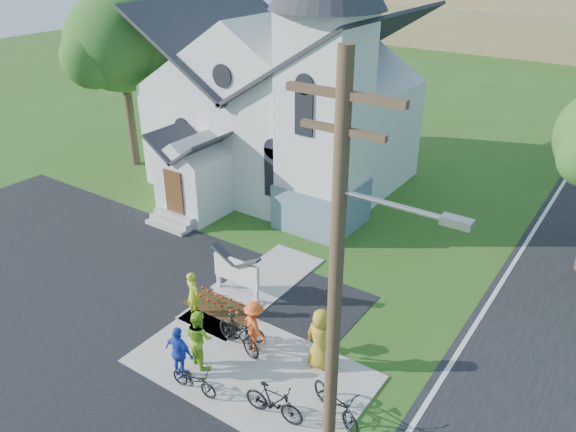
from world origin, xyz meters
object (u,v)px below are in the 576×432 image
Objects in this scene: cyclist_3 at (254,326)px; cyclist_4 at (320,339)px; bike_2 at (194,380)px; bike_0 at (242,328)px; cyclist_2 at (179,352)px; bike_4 at (336,401)px; cyclist_1 at (199,338)px; church_sign at (237,272)px; bike_1 at (238,334)px; bike_3 at (274,402)px; utility_pole at (338,292)px; cyclist_0 at (193,294)px.

cyclist_4 is at bearing -145.58° from cyclist_3.
bike_0 is at bearing 3.81° from bike_2.
cyclist_2 is 4.62m from bike_4.
bike_0 is 0.90× the size of cyclist_3.
cyclist_4 is at bearing -130.86° from cyclist_1.
church_sign reaches higher than bike_1.
bike_1 is 1.13× the size of cyclist_3.
cyclist_4 is (2.98, 1.91, 0.05)m from cyclist_1.
bike_3 is 1.63m from bike_4.
cyclist_1 reaches higher than bike_0.
cyclist_1 is 3.54m from cyclist_4.
utility_pole is 5.73× the size of bike_3.
bike_0 is 0.80× the size of bike_1.
cyclist_2 is at bearing 40.25° from cyclist_4.
bike_4 is at bearing -59.15° from bike_3.
cyclist_1 is 1.30m from bike_1.
bike_1 is (2.35, -0.54, -0.24)m from cyclist_0.
bike_3 is (4.85, -2.15, -0.29)m from cyclist_0.
bike_3 is 0.90× the size of bike_4.
utility_pole is 5.92× the size of cyclist_2.
cyclist_4 is at bearing -18.40° from church_sign.
bike_4 is (3.82, -0.65, -0.07)m from bike_1.
cyclist_3 is at bearing -40.41° from church_sign.
church_sign is at bearing -19.58° from cyclist_3.
church_sign is 9.18m from utility_pole.
bike_3 is (3.12, 0.25, -0.32)m from cyclist_2.
cyclist_2 is at bearing 99.60° from cyclist_1.
bike_1 is 2.11m from bike_2.
utility_pole is 6.58× the size of bike_0.
bike_4 is at bearing -120.95° from bike_0.
bike_0 is at bearing -85.56° from cyclist_1.
cyclist_2 is 0.87× the size of bike_4.
cyclist_0 is at bearing 71.10° from bike_0.
bike_0 is at bearing -102.41° from cyclist_2.
bike_1 is at bearing 178.19° from cyclist_0.
cyclist_3 is (0.40, 0.29, 0.27)m from bike_1.
cyclist_1 reaches higher than bike_3.
cyclist_0 is 1.07× the size of bike_0.
cyclist_4 reaches higher than cyclist_2.
cyclist_0 is at bearing 102.81° from bike_4.
bike_4 is (3.70, 1.45, 0.11)m from bike_2.
cyclist_1 is 0.95× the size of bike_4.
bike_4 is at bearing -157.29° from cyclist_1.
cyclist_3 is (0.95, 1.42, -0.08)m from cyclist_1.
church_sign is at bearing -18.86° from cyclist_4.
cyclist_3 reaches higher than bike_3.
utility_pole is 7.00m from cyclist_1.
cyclist_0 is 2.43m from bike_1.
church_sign is at bearing 21.02° from bike_2.
cyclist_3 is at bearing -118.64° from bike_0.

